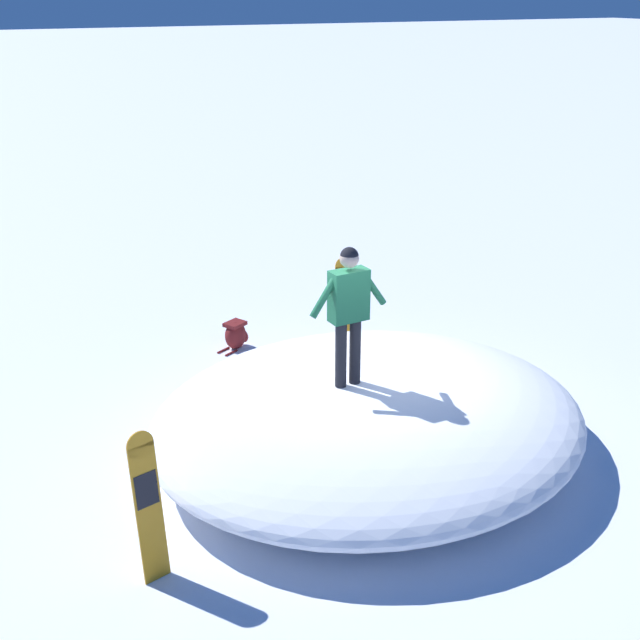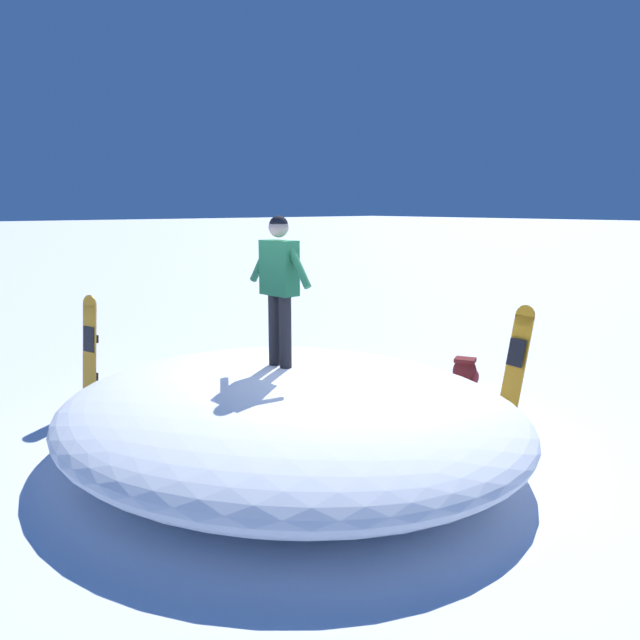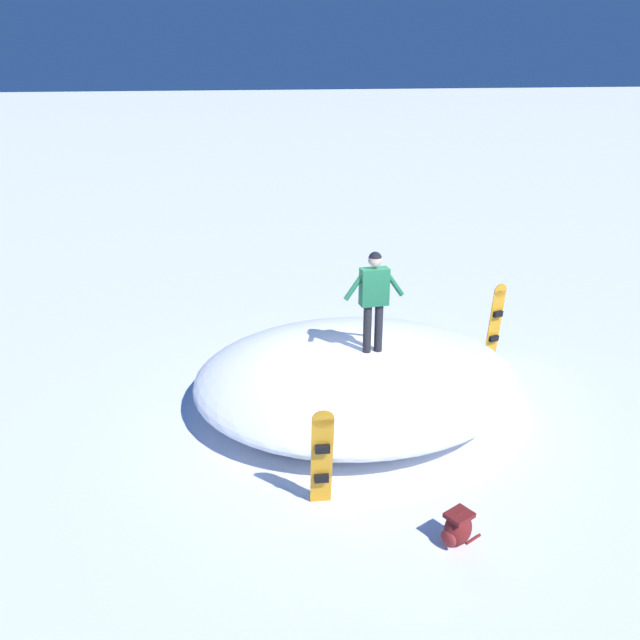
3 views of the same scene
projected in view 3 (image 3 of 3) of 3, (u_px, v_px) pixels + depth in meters
name	position (u px, v px, depth m)	size (l,w,h in m)	color
ground	(345.00, 410.00, 11.36)	(240.00, 240.00, 0.00)	white
snow_mound	(355.00, 376.00, 11.46)	(5.01, 5.60, 0.99)	white
snowboarder_standing	(374.00, 293.00, 10.86)	(1.05, 0.25, 1.75)	black
snowboard_primary_upright	(496.00, 321.00, 12.91)	(0.32, 0.23, 1.63)	orange
snowboard_secondary_upright	(322.00, 457.00, 8.56)	(0.31, 0.37, 1.59)	orange
backpack_near	(457.00, 528.00, 8.14)	(0.60, 0.48, 0.47)	maroon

